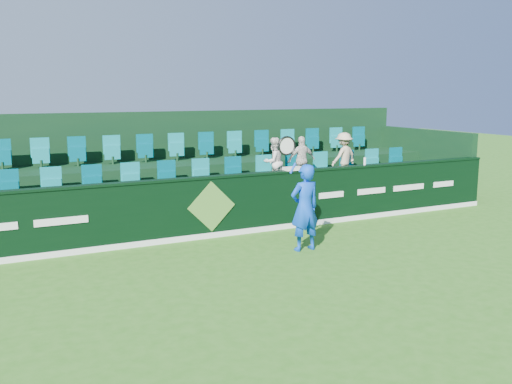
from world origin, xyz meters
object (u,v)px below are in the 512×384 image
spectator_right (344,157)px  drinks_bottle (365,161)px  spectator_middle (302,160)px  spectator_left (274,162)px  towel (294,169)px  tennis_player (304,207)px

spectator_right → drinks_bottle: size_ratio=6.76×
spectator_middle → drinks_bottle: spectator_middle is taller
spectator_middle → drinks_bottle: bearing=140.5°
spectator_left → towel: size_ratio=2.69×
drinks_bottle → tennis_player: bearing=-147.4°
spectator_left → spectator_right: spectator_right is taller
spectator_left → towel: spectator_left is taller
tennis_player → spectator_middle: 3.45m
spectator_middle → tennis_player: bearing=64.9°
tennis_player → drinks_bottle: size_ratio=12.67×
spectator_middle → spectator_right: 1.30m
spectator_left → spectator_middle: spectator_middle is taller
spectator_right → towel: bearing=13.4°
tennis_player → drinks_bottle: 3.43m
spectator_left → towel: bearing=74.6°
spectator_right → drinks_bottle: spectator_right is taller
drinks_bottle → towel: bearing=180.0°
towel → drinks_bottle: bearing=0.0°
tennis_player → towel: size_ratio=5.27×
spectator_left → towel: (-0.08, -1.12, -0.03)m
spectator_middle → spectator_right: (1.30, 0.00, 0.03)m
tennis_player → drinks_bottle: bearing=32.6°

